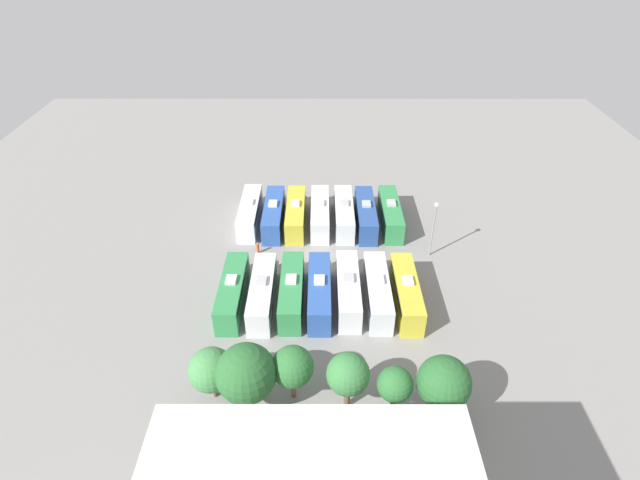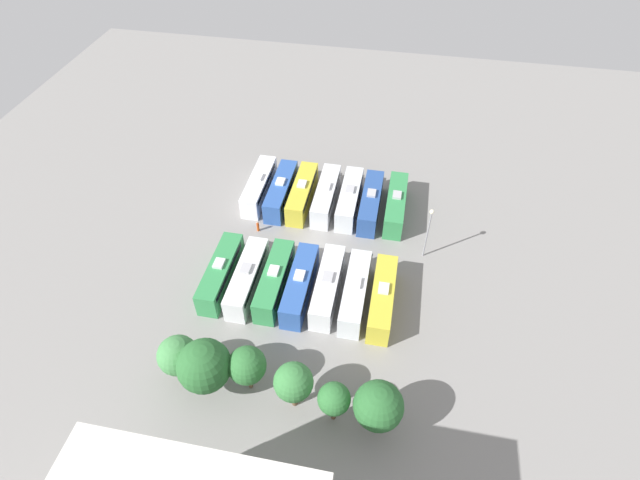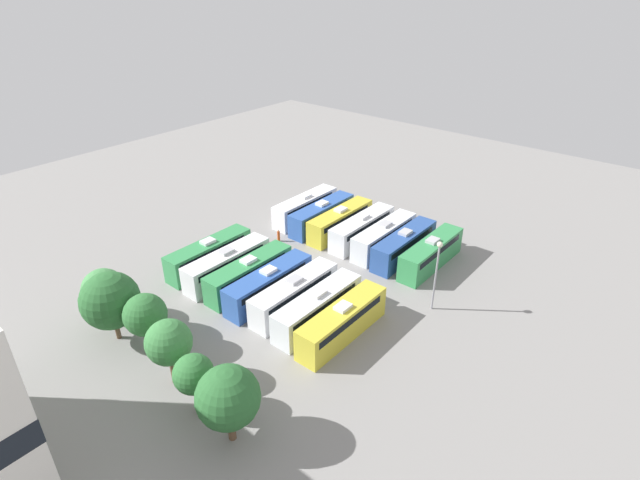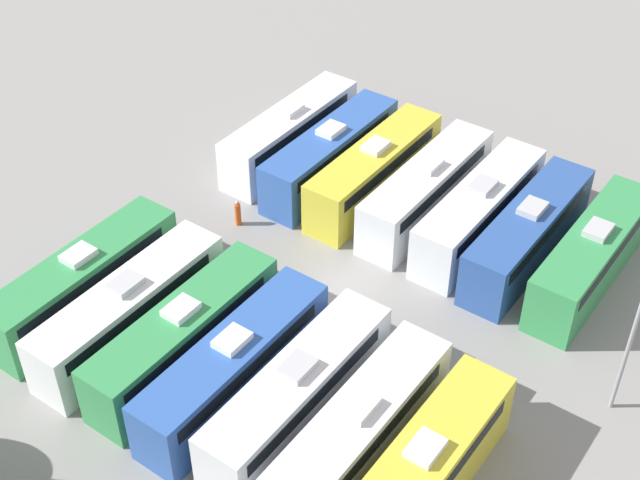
# 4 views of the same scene
# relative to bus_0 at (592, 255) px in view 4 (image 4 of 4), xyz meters

# --- Properties ---
(ground_plane) EXTENTS (125.57, 125.57, 0.00)m
(ground_plane) POSITION_rel_bus_0_xyz_m (10.24, 8.53, -1.84)
(ground_plane) COLOR gray
(bus_0) EXTENTS (2.61, 11.33, 3.69)m
(bus_0) POSITION_rel_bus_0_xyz_m (0.00, 0.00, 0.00)
(bus_0) COLOR #338C4C
(bus_0) RESTS_ON ground_plane
(bus_1) EXTENTS (2.61, 11.33, 3.69)m
(bus_1) POSITION_rel_bus_0_xyz_m (3.59, 0.26, 0.00)
(bus_1) COLOR #284C93
(bus_1) RESTS_ON ground_plane
(bus_2) EXTENTS (2.61, 11.33, 3.69)m
(bus_2) POSITION_rel_bus_0_xyz_m (6.73, -0.03, 0.00)
(bus_2) COLOR silver
(bus_2) RESTS_ON ground_plane
(bus_3) EXTENTS (2.61, 11.33, 3.69)m
(bus_3) POSITION_rel_bus_0_xyz_m (10.22, -0.05, 0.00)
(bus_3) COLOR silver
(bus_3) RESTS_ON ground_plane
(bus_4) EXTENTS (2.61, 11.33, 3.69)m
(bus_4) POSITION_rel_bus_0_xyz_m (13.75, 0.09, 0.00)
(bus_4) COLOR gold
(bus_4) RESTS_ON ground_plane
(bus_5) EXTENTS (2.61, 11.33, 3.69)m
(bus_5) POSITION_rel_bus_0_xyz_m (16.94, 0.16, 0.00)
(bus_5) COLOR #2D56A8
(bus_5) RESTS_ON ground_plane
(bus_6) EXTENTS (2.61, 11.33, 3.69)m
(bus_6) POSITION_rel_bus_0_xyz_m (20.43, -0.31, 0.00)
(bus_6) COLOR white
(bus_6) RESTS_ON ground_plane
(bus_7) EXTENTS (2.61, 11.33, 3.69)m
(bus_7) POSITION_rel_bus_0_xyz_m (0.15, 17.37, 0.00)
(bus_7) COLOR gold
(bus_7) RESTS_ON ground_plane
(bus_8) EXTENTS (2.61, 11.33, 3.69)m
(bus_8) POSITION_rel_bus_0_xyz_m (3.47, 17.13, 0.00)
(bus_8) COLOR silver
(bus_8) RESTS_ON ground_plane
(bus_9) EXTENTS (2.61, 11.33, 3.69)m
(bus_9) POSITION_rel_bus_0_xyz_m (6.89, 16.86, 0.00)
(bus_9) COLOR silver
(bus_9) RESTS_ON ground_plane
(bus_10) EXTENTS (2.61, 11.33, 3.69)m
(bus_10) POSITION_rel_bus_0_xyz_m (10.27, 17.27, 0.00)
(bus_10) COLOR #2D56A8
(bus_10) RESTS_ON ground_plane
(bus_11) EXTENTS (2.61, 11.33, 3.69)m
(bus_11) POSITION_rel_bus_0_xyz_m (13.51, 17.15, 0.00)
(bus_11) COLOR #338C4C
(bus_11) RESTS_ON ground_plane
(bus_12) EXTENTS (2.61, 11.33, 3.69)m
(bus_12) POSITION_rel_bus_0_xyz_m (16.92, 17.41, 0.00)
(bus_12) COLOR silver
(bus_12) RESTS_ON ground_plane
(bus_13) EXTENTS (2.61, 11.33, 3.69)m
(bus_13) POSITION_rel_bus_0_xyz_m (20.40, 17.23, 0.00)
(bus_13) COLOR #338C4C
(bus_13) RESTS_ON ground_plane
(worker_person) EXTENTS (0.36, 0.36, 1.67)m
(worker_person) POSITION_rel_bus_0_xyz_m (18.56, 7.19, -1.06)
(worker_person) COLOR #CC4C19
(worker_person) RESTS_ON ground_plane
(light_pole) EXTENTS (0.60, 0.60, 8.12)m
(light_pole) POSITION_rel_bus_0_xyz_m (-4.45, 7.66, 3.64)
(light_pole) COLOR gray
(light_pole) RESTS_ON ground_plane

